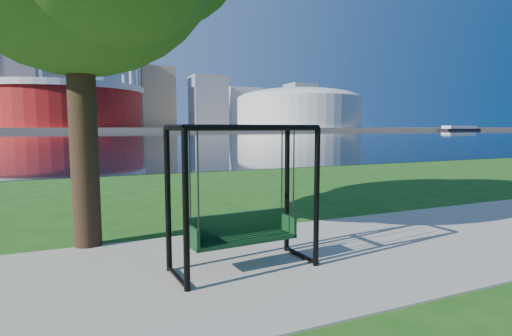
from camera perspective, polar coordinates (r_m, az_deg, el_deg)
ground at (r=6.76m, az=1.13°, el=-12.03°), size 900.00×900.00×0.00m
path at (r=6.33m, az=3.09°, el=-13.15°), size 120.00×4.00×0.03m
river at (r=107.89m, az=-22.33°, el=4.29°), size 900.00×180.00×0.02m
far_bank at (r=311.85m, az=-23.31°, el=5.15°), size 900.00×228.00×2.00m
stadium at (r=241.26m, az=-25.68°, el=8.14°), size 83.00×83.00×32.00m
arena at (r=277.77m, az=6.12°, el=8.64°), size 84.00×84.00×26.56m
skyline at (r=326.99m, az=-24.34°, el=11.25°), size 392.00×66.00×96.50m
swing at (r=5.77m, az=-1.89°, el=-4.69°), size 2.12×1.04×2.11m
barge at (r=291.55m, az=27.03°, el=5.07°), size 32.14×10.26×3.17m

